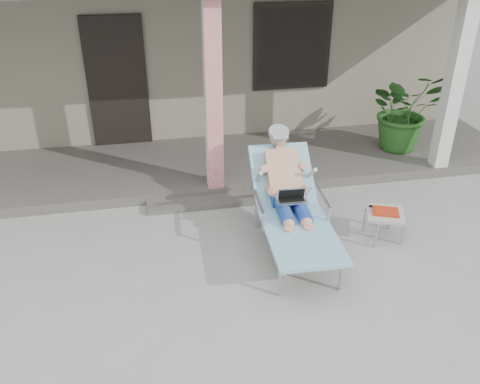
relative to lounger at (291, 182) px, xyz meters
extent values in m
plane|color=#9E9E99|center=(-0.70, -0.77, -0.82)|extent=(60.00, 60.00, 0.00)
cube|color=gray|center=(-0.70, 5.73, 0.68)|extent=(10.00, 5.00, 3.00)
cube|color=black|center=(-2.00, 3.20, 0.38)|extent=(0.95, 0.06, 2.10)
cube|color=black|center=(0.90, 3.20, 0.83)|extent=(1.20, 0.06, 1.30)
cube|color=black|center=(0.90, 3.19, 0.83)|extent=(1.32, 0.05, 1.42)
cube|color=#605B56|center=(-0.70, 2.23, -0.74)|extent=(10.00, 2.00, 0.15)
cube|color=red|center=(-0.70, 1.38, 0.64)|extent=(0.22, 0.22, 2.61)
cube|color=silver|center=(2.80, 1.38, 0.64)|extent=(0.22, 0.22, 2.61)
cube|color=#605B56|center=(-0.70, 1.08, -0.78)|extent=(2.00, 0.30, 0.07)
cylinder|color=#B7B7BC|center=(-0.37, -0.99, -0.62)|extent=(0.05, 0.05, 0.39)
cylinder|color=#B7B7BC|center=(0.29, -1.02, -0.62)|extent=(0.05, 0.05, 0.39)
cylinder|color=#B7B7BC|center=(-0.32, 0.39, -0.62)|extent=(0.05, 0.05, 0.39)
cylinder|color=#B7B7BC|center=(0.35, 0.36, -0.62)|extent=(0.05, 0.05, 0.39)
cube|color=#B7B7BC|center=(-0.02, -0.51, -0.41)|extent=(0.72, 1.32, 0.03)
cube|color=#9CC4F1|center=(-0.02, -0.51, -0.38)|extent=(0.82, 1.37, 0.04)
cube|color=#B7B7BC|center=(0.02, 0.44, -0.16)|extent=(0.69, 0.64, 0.52)
cube|color=#9CC4F1|center=(0.02, 0.44, -0.12)|extent=(0.80, 0.72, 0.59)
cylinder|color=#9D9D9F|center=(0.03, 0.75, 0.35)|extent=(0.27, 0.27, 0.14)
cube|color=silver|center=(0.00, -0.04, -0.20)|extent=(0.36, 0.26, 0.25)
cube|color=#B1B1AC|center=(1.18, -0.16, -0.47)|extent=(0.57, 0.57, 0.04)
cylinder|color=#B7B7BC|center=(1.00, -0.34, -0.65)|extent=(0.03, 0.03, 0.34)
cylinder|color=#B7B7BC|center=(1.35, -0.34, -0.65)|extent=(0.03, 0.03, 0.34)
cylinder|color=#B7B7BC|center=(1.00, 0.01, -0.65)|extent=(0.03, 0.03, 0.34)
cylinder|color=#B7B7BC|center=(1.35, 0.01, -0.65)|extent=(0.03, 0.03, 0.34)
cube|color=red|center=(1.18, -0.16, -0.43)|extent=(0.37, 0.33, 0.03)
cube|color=black|center=(1.18, -0.05, -0.44)|extent=(0.29, 0.13, 0.03)
imported|color=#26591E|center=(2.52, 2.13, -0.01)|extent=(1.24, 1.10, 1.31)
camera|label=1|loc=(-1.60, -5.06, 2.74)|focal=38.00mm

